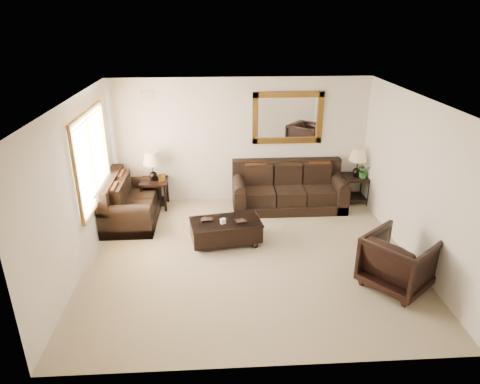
{
  "coord_description": "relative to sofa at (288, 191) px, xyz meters",
  "views": [
    {
      "loc": [
        -0.54,
        -6.38,
        3.93
      ],
      "look_at": [
        -0.12,
        0.6,
        0.97
      ],
      "focal_mm": 32.0,
      "sensor_mm": 36.0,
      "label": 1
    }
  ],
  "objects": [
    {
      "name": "armchair",
      "position": [
        1.19,
        -3.01,
        0.12
      ],
      "size": [
        1.24,
        1.25,
        0.94
      ],
      "primitive_type": "imported",
      "rotation": [
        0.0,
        0.0,
        2.25
      ],
      "color": "black",
      "rests_on": "floor"
    },
    {
      "name": "end_table_left",
      "position": [
        -2.87,
        0.14,
        0.46
      ],
      "size": [
        0.57,
        0.57,
        1.25
      ],
      "color": "black",
      "rests_on": "room"
    },
    {
      "name": "loveseat",
      "position": [
        -3.3,
        -0.5,
        -0.01
      ],
      "size": [
        0.99,
        1.67,
        0.94
      ],
      "rotation": [
        0.0,
        0.0,
        1.57
      ],
      "color": "black",
      "rests_on": "room"
    },
    {
      "name": "window",
      "position": [
        -3.71,
        -1.13,
        1.2
      ],
      "size": [
        0.07,
        1.96,
        1.66
      ],
      "color": "white",
      "rests_on": "room"
    },
    {
      "name": "sofa",
      "position": [
        0.0,
        0.0,
        0.0
      ],
      "size": [
        2.37,
        1.02,
        0.97
      ],
      "color": "black",
      "rests_on": "room"
    },
    {
      "name": "air_vent",
      "position": [
        -2.91,
        0.45,
        2.0
      ],
      "size": [
        0.25,
        0.02,
        0.18
      ],
      "primitive_type": "cube",
      "color": "#999999",
      "rests_on": "room"
    },
    {
      "name": "mirror",
      "position": [
        -0.0,
        0.43,
        1.5
      ],
      "size": [
        1.5,
        0.06,
        1.1
      ],
      "color": "#4B2E0F",
      "rests_on": "room"
    },
    {
      "name": "potted_plant",
      "position": [
        1.64,
        0.05,
        0.38
      ],
      "size": [
        0.29,
        0.33,
        0.25
      ],
      "primitive_type": "imported",
      "rotation": [
        0.0,
        0.0,
        -0.02
      ],
      "color": "#295D20",
      "rests_on": "end_table_right"
    },
    {
      "name": "room",
      "position": [
        -1.01,
        -2.03,
        1.0
      ],
      "size": [
        5.51,
        5.01,
        2.71
      ],
      "color": "gray",
      "rests_on": "ground"
    },
    {
      "name": "end_table_right",
      "position": [
        1.51,
        0.15,
        0.45
      ],
      "size": [
        0.56,
        0.56,
        1.23
      ],
      "color": "black",
      "rests_on": "room"
    },
    {
      "name": "coffee_table",
      "position": [
        -1.39,
        -1.5,
        -0.08
      ],
      "size": [
        1.36,
        0.88,
        0.54
      ],
      "rotation": [
        0.0,
        0.0,
        0.16
      ],
      "color": "black",
      "rests_on": "room"
    }
  ]
}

